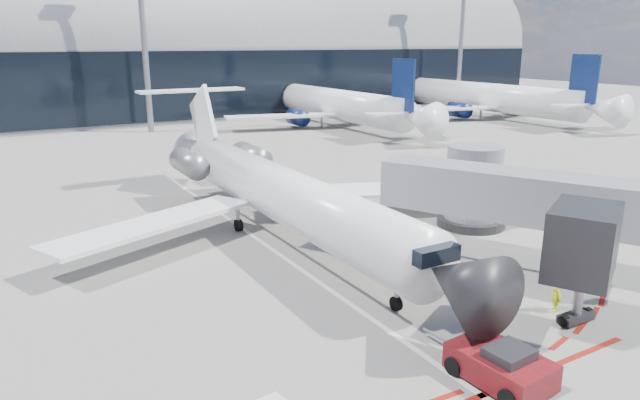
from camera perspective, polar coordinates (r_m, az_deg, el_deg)
ground at (r=27.44m, az=-1.64°, el=-7.16°), size 260.00×260.00×0.00m
apron_centerline at (r=29.09m, az=-3.54°, el=-5.83°), size 0.25×40.00×0.01m
apron_stop_bar at (r=19.32m, az=15.86°, el=-18.30°), size 14.00×0.25×0.01m
terminal_building at (r=88.09m, az=-22.97°, el=12.98°), size 150.00×24.15×24.00m
jet_bridge at (r=30.10m, az=17.79°, el=0.19°), size 10.03×15.20×4.90m
light_mast_centre at (r=72.34m, az=-17.29°, el=16.36°), size 0.70×0.70×25.00m
light_mast_east at (r=97.16m, az=13.99°, el=16.19°), size 0.70×0.70×25.00m
regional_jet at (r=32.09m, az=-4.62°, el=1.05°), size 25.15×31.01×7.77m
pushback_tug at (r=19.89m, az=17.61°, el=-15.47°), size 2.34×5.07×1.30m
ramp_worker at (r=25.18m, az=22.56°, el=-8.43°), size 0.75×0.71×1.73m
bg_airliner_1 at (r=75.51m, az=1.26°, el=11.69°), size 34.38×36.40×11.12m
bg_airliner_2 at (r=87.07m, az=16.60°, el=11.69°), size 35.53×37.62×11.50m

